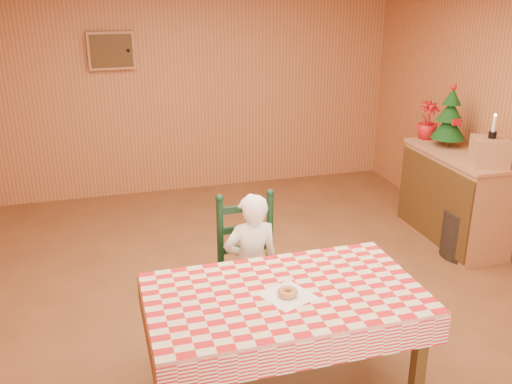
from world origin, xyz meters
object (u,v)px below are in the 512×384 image
seated_child (252,267)px  christmas_tree (450,118)px  storage_bin (467,234)px  shelf_unit (455,197)px  crate (490,152)px  ladder_chair (250,270)px  dining_table (284,304)px

seated_child → christmas_tree: 2.78m
christmas_tree → storage_bin: christmas_tree is taller
seated_child → shelf_unit: 2.59m
seated_child → crate: size_ratio=3.75×
storage_bin → ladder_chair: bearing=-165.4°
seated_child → christmas_tree: christmas_tree is taller
shelf_unit → christmas_tree: bearing=88.0°
seated_child → christmas_tree: (2.40, 1.26, 0.65)m
ladder_chair → crate: bearing=13.0°
seated_child → shelf_unit: (2.39, 1.01, -0.10)m
dining_table → seated_child: (0.00, 0.73, -0.13)m
dining_table → ladder_chair: (-0.00, 0.79, -0.18)m
christmas_tree → ladder_chair: bearing=-153.4°
shelf_unit → crate: (0.01, -0.40, 0.59)m
ladder_chair → seated_child: bearing=-90.0°
seated_child → christmas_tree: bearing=-152.3°
seated_child → storage_bin: (2.32, 0.66, -0.33)m
storage_bin → seated_child: bearing=-164.1°
shelf_unit → storage_bin: (-0.07, -0.35, -0.24)m
seated_child → storage_bin: seated_child is taller
dining_table → shelf_unit: shelf_unit is taller
ladder_chair → crate: size_ratio=3.60×
christmas_tree → storage_bin: (-0.08, -0.60, -0.98)m
shelf_unit → crate: bearing=-88.8°
ladder_chair → christmas_tree: size_ratio=1.74×
dining_table → christmas_tree: (2.40, 1.99, 0.52)m
seated_child → crate: crate is taller
dining_table → christmas_tree: bearing=39.7°
christmas_tree → shelf_unit: bearing=-92.0°
crate → storage_bin: bearing=146.7°
crate → storage_bin: size_ratio=0.65×
dining_table → seated_child: 0.74m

